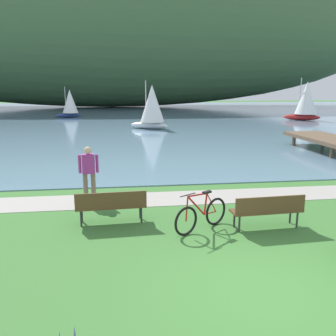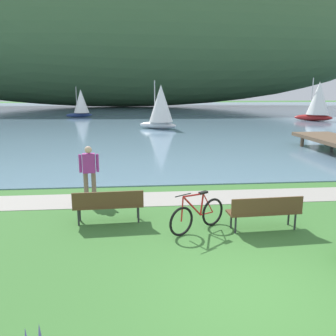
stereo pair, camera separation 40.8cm
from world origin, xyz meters
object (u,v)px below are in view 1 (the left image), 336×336
object	(u,v)px
park_bench_near_camera	(268,209)
park_bench_further_along	(111,204)
bicycle_leaning_near_bench	(201,215)
sailboat_far_off	(306,101)
sailboat_mid_bay	(152,106)
person_at_shoreline	(89,170)
sailboat_toward_hillside	(70,103)

from	to	relation	value
park_bench_near_camera	park_bench_further_along	xyz separation A→B (m)	(-3.85, 0.87, 0.00)
bicycle_leaning_near_bench	sailboat_far_off	xyz separation A→B (m)	(18.19, 28.98, 1.80)
park_bench_further_along	sailboat_mid_bay	world-z (taller)	sailboat_mid_bay
park_bench_near_camera	person_at_shoreline	size ratio (longest dim) A/B	1.07
park_bench_further_along	person_at_shoreline	distance (m)	2.20
park_bench_further_along	bicycle_leaning_near_bench	size ratio (longest dim) A/B	1.20
person_at_shoreline	sailboat_far_off	size ratio (longest dim) A/B	0.37
park_bench_near_camera	person_at_shoreline	xyz separation A→B (m)	(-4.57, 2.90, 0.46)
park_bench_further_along	sailboat_toward_hillside	size ratio (longest dim) A/B	0.50
park_bench_further_along	sailboat_far_off	xyz separation A→B (m)	(20.40, 28.24, 1.67)
person_at_shoreline	bicycle_leaning_near_bench	bearing A→B (deg)	-43.48
sailboat_mid_bay	sailboat_far_off	world-z (taller)	sailboat_far_off
park_bench_near_camera	sailboat_toward_hillside	bearing A→B (deg)	104.72
sailboat_mid_bay	sailboat_toward_hillside	bearing A→B (deg)	122.10
person_at_shoreline	sailboat_toward_hillside	distance (m)	34.16
park_bench_further_along	sailboat_mid_bay	bearing A→B (deg)	82.32
sailboat_mid_bay	person_at_shoreline	bearing A→B (deg)	-100.46
sailboat_far_off	park_bench_further_along	bearing A→B (deg)	-125.84
park_bench_near_camera	sailboat_mid_bay	size ratio (longest dim) A/B	0.45
sailboat_mid_bay	sailboat_far_off	size ratio (longest dim) A/B	0.90
sailboat_toward_hillside	sailboat_far_off	bearing A→B (deg)	-16.12
park_bench_further_along	sailboat_mid_bay	size ratio (longest dim) A/B	0.44
bicycle_leaning_near_bench	person_at_shoreline	distance (m)	4.07
bicycle_leaning_near_bench	park_bench_near_camera	bearing A→B (deg)	-4.56
park_bench_further_along	sailboat_mid_bay	xyz separation A→B (m)	(2.95, 21.88, 1.45)
bicycle_leaning_near_bench	sailboat_far_off	size ratio (longest dim) A/B	0.33
park_bench_near_camera	person_at_shoreline	distance (m)	5.43
park_bench_near_camera	park_bench_further_along	world-z (taller)	same
sailboat_far_off	bicycle_leaning_near_bench	bearing A→B (deg)	-122.12
person_at_shoreline	sailboat_mid_bay	bearing A→B (deg)	79.54
park_bench_near_camera	sailboat_mid_bay	world-z (taller)	sailboat_mid_bay
park_bench_near_camera	person_at_shoreline	bearing A→B (deg)	147.58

